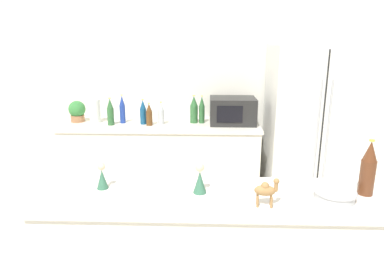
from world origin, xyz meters
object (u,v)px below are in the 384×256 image
(microwave, at_px, (232,111))
(back_bottle_3, at_px, (110,112))
(back_bottle_1, at_px, (194,110))
(back_bottle_6, at_px, (143,112))
(back_bottle_0, at_px, (149,115))
(wise_man_figurine_crimson, at_px, (200,180))
(fruit_bowl, at_px, (335,194))
(paper_towel_roll, at_px, (95,111))
(back_bottle_5, at_px, (161,114))
(potted_plant, at_px, (77,111))
(refrigerator, at_px, (311,129))
(back_bottle_4, at_px, (202,110))
(camel_figurine, at_px, (266,190))
(wine_bottle, at_px, (368,169))
(back_bottle_2, at_px, (122,110))
(wise_man_figurine_blue, at_px, (102,178))

(microwave, relative_size, back_bottle_3, 1.66)
(back_bottle_1, relative_size, back_bottle_6, 1.12)
(back_bottle_0, height_order, wise_man_figurine_crimson, wise_man_figurine_crimson)
(microwave, distance_m, fruit_bowl, 2.00)
(paper_towel_roll, xyz_separation_m, back_bottle_5, (0.73, -0.06, -0.01))
(potted_plant, height_order, wise_man_figurine_crimson, wise_man_figurine_crimson)
(back_bottle_6, bearing_deg, potted_plant, 173.73)
(refrigerator, xyz_separation_m, back_bottle_4, (-1.15, 0.09, 0.18))
(paper_towel_roll, height_order, camel_figurine, paper_towel_roll)
(back_bottle_4, relative_size, wine_bottle, 0.99)
(paper_towel_roll, xyz_separation_m, back_bottle_2, (0.30, -0.01, 0.02))
(microwave, relative_size, back_bottle_6, 1.79)
(back_bottle_1, xyz_separation_m, back_bottle_4, (0.09, -0.01, -0.00))
(back_bottle_1, relative_size, wise_man_figurine_blue, 2.04)
(refrigerator, distance_m, back_bottle_1, 1.25)
(microwave, distance_m, back_bottle_5, 0.76)
(back_bottle_2, relative_size, wise_man_figurine_crimson, 1.86)
(microwave, bearing_deg, back_bottle_2, -179.38)
(microwave, xyz_separation_m, camel_figurine, (-0.01, -2.05, 0.04))
(microwave, distance_m, back_bottle_2, 1.18)
(paper_towel_roll, distance_m, back_bottle_3, 0.22)
(refrigerator, height_order, wine_bottle, refrigerator)
(back_bottle_3, relative_size, back_bottle_4, 0.97)
(back_bottle_5, bearing_deg, wise_man_figurine_blue, -93.23)
(back_bottle_0, relative_size, back_bottle_4, 0.80)
(wise_man_figurine_blue, bearing_deg, microwave, 65.33)
(paper_towel_roll, height_order, back_bottle_4, back_bottle_4)
(back_bottle_4, xyz_separation_m, wise_man_figurine_crimson, (0.00, -1.93, 0.02))
(fruit_bowl, height_order, wise_man_figurine_blue, wise_man_figurine_blue)
(back_bottle_0, distance_m, back_bottle_2, 0.32)
(wise_man_figurine_crimson, bearing_deg, back_bottle_5, 103.12)
(back_bottle_5, bearing_deg, potted_plant, 174.57)
(paper_towel_roll, bearing_deg, back_bottle_0, -9.73)
(camel_figurine, bearing_deg, back_bottle_0, 114.18)
(wise_man_figurine_crimson, bearing_deg, wine_bottle, 0.87)
(back_bottle_3, bearing_deg, microwave, 4.77)
(back_bottle_0, height_order, back_bottle_6, back_bottle_6)
(back_bottle_0, distance_m, wise_man_figurine_blue, 1.77)
(microwave, xyz_separation_m, back_bottle_3, (-1.29, -0.11, -0.00))
(paper_towel_roll, distance_m, back_bottle_6, 0.54)
(back_bottle_5, xyz_separation_m, fruit_bowl, (1.12, -1.90, 0.00))
(back_bottle_5, relative_size, back_bottle_6, 0.91)
(potted_plant, bearing_deg, back_bottle_5, -5.43)
(back_bottle_1, bearing_deg, potted_plant, 179.90)
(back_bottle_3, relative_size, wise_man_figurine_crimson, 1.75)
(potted_plant, distance_m, back_bottle_0, 0.82)
(paper_towel_roll, height_order, fruit_bowl, paper_towel_roll)
(back_bottle_1, xyz_separation_m, wine_bottle, (0.96, -1.92, 0.09))
(back_bottle_4, bearing_deg, fruit_bowl, -70.81)
(back_bottle_6, bearing_deg, back_bottle_5, -2.19)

